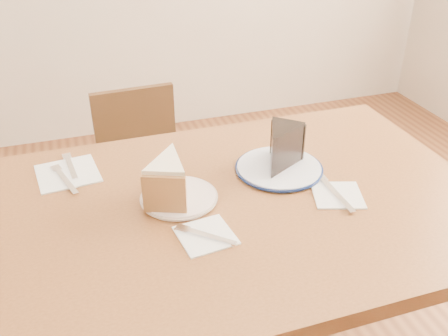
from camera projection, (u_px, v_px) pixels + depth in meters
table at (238, 233)px, 1.24m from camera, size 1.20×0.80×0.75m
chair_far at (146, 180)px, 1.91m from camera, size 0.38×0.38×0.74m
plate_cream at (179, 197)px, 1.19m from camera, size 0.18×0.18×0.01m
plate_navy at (279, 168)px, 1.31m from camera, size 0.22×0.22×0.01m
carrot_cake at (170, 178)px, 1.17m from camera, size 0.14×0.16×0.09m
chocolate_cake at (280, 151)px, 1.28m from camera, size 0.15×0.15×0.10m
napkin_cream at (206, 235)px, 1.07m from camera, size 0.13×0.13×0.00m
napkin_navy at (338, 195)px, 1.21m from camera, size 0.15×0.15×0.00m
napkin_spare at (68, 173)px, 1.29m from camera, size 0.17×0.17×0.00m
fork_cream at (206, 235)px, 1.07m from camera, size 0.11×0.11×0.00m
knife_navy at (335, 193)px, 1.21m from camera, size 0.02×0.17×0.00m
fork_spare at (71, 166)px, 1.32m from camera, size 0.03×0.14×0.00m
knife_spare at (65, 179)px, 1.26m from camera, size 0.06×0.16×0.00m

